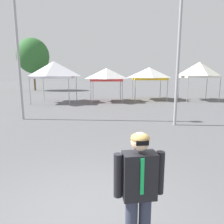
% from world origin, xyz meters
% --- Properties ---
extents(ground_plane, '(140.00, 140.00, 0.00)m').
position_xyz_m(ground_plane, '(0.00, 0.00, 0.00)').
color(ground_plane, '#5B5B5E').
extents(canopy_tent_left_of_center, '(3.39, 3.39, 3.59)m').
position_xyz_m(canopy_tent_left_of_center, '(-4.79, 15.02, 2.86)').
color(canopy_tent_left_of_center, '#9E9EA3').
rests_on(canopy_tent_left_of_center, ground).
extents(canopy_tent_center, '(2.92, 2.92, 3.02)m').
position_xyz_m(canopy_tent_center, '(-0.24, 15.75, 2.45)').
color(canopy_tent_center, '#9E9EA3').
rests_on(canopy_tent_center, ground).
extents(canopy_tent_far_right, '(3.10, 3.10, 3.14)m').
position_xyz_m(canopy_tent_far_right, '(3.86, 17.22, 2.54)').
color(canopy_tent_far_right, '#9E9EA3').
rests_on(canopy_tent_far_right, ground).
extents(canopy_tent_behind_center, '(3.05, 3.05, 3.63)m').
position_xyz_m(canopy_tent_behind_center, '(8.48, 16.69, 2.89)').
color(canopy_tent_behind_center, '#9E9EA3').
rests_on(canopy_tent_behind_center, ground).
extents(person_foreground, '(0.64, 0.30, 1.78)m').
position_xyz_m(person_foreground, '(0.77, -0.87, 1.03)').
color(person_foreground, '#33384C').
rests_on(person_foreground, ground).
extents(light_pole_near_lift, '(0.36, 0.36, 9.99)m').
position_xyz_m(light_pole_near_lift, '(3.45, 6.71, 5.57)').
color(light_pole_near_lift, '#9E9EA3').
rests_on(light_pole_near_lift, ground).
extents(light_pole_opposite_side, '(0.36, 0.36, 9.89)m').
position_xyz_m(light_pole_opposite_side, '(-4.64, 7.96, 5.52)').
color(light_pole_opposite_side, '#9E9EA3').
rests_on(light_pole_opposite_side, ground).
extents(tree_behind_tents_center, '(4.80, 4.80, 7.88)m').
position_xyz_m(tree_behind_tents_center, '(-11.92, 28.97, 5.24)').
color(tree_behind_tents_center, brown).
rests_on(tree_behind_tents_center, ground).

